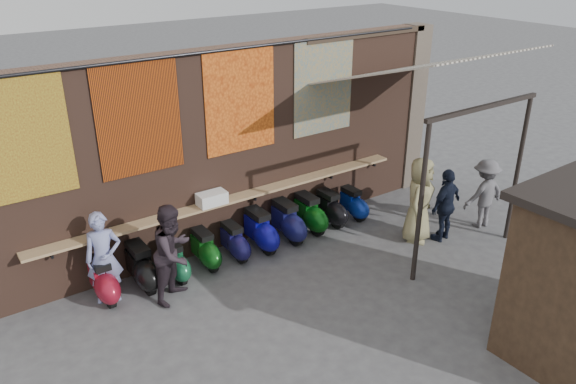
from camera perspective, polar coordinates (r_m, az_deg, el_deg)
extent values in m
plane|color=#474749|center=(10.03, 1.54, -11.04)|extent=(70.00, 70.00, 0.00)
cube|color=brown|center=(11.13, -6.60, 4.22)|extent=(10.00, 0.40, 4.00)
cube|color=#4C4238|center=(14.20, 12.30, 8.29)|extent=(0.50, 0.50, 4.00)
cube|color=#9E7A51|center=(11.18, -5.47, -0.65)|extent=(8.00, 0.32, 0.05)
cube|color=white|center=(10.88, -7.74, -0.65)|extent=(0.56, 0.32, 0.24)
cube|color=maroon|center=(9.55, -25.57, 4.82)|extent=(1.50, 0.02, 2.00)
cube|color=#C0430B|center=(9.98, -14.90, 7.21)|extent=(1.50, 0.02, 2.00)
cube|color=orange|center=(10.79, -4.87, 9.20)|extent=(1.50, 0.02, 2.00)
cube|color=#276590|center=(11.87, 3.63, 10.67)|extent=(1.50, 0.02, 2.00)
cylinder|color=black|center=(10.42, -6.51, 14.12)|extent=(9.50, 0.06, 0.06)
imported|color=#7E84B8|center=(10.12, -18.20, -6.38)|extent=(0.70, 0.55, 1.68)
imported|color=#292027|center=(9.87, -11.54, -6.05)|extent=(1.10, 1.05, 1.79)
imported|color=black|center=(12.01, 15.73, -1.28)|extent=(0.97, 0.52, 1.58)
imported|color=#5E5C61|center=(12.84, 19.31, -0.14)|extent=(1.07, 0.70, 1.55)
imported|color=#948C5E|center=(11.82, 13.20, -0.79)|extent=(1.06, 0.94, 1.82)
cube|color=gold|center=(9.48, 25.12, -2.70)|extent=(1.20, 0.07, 0.50)
cube|color=#473321|center=(9.90, 24.17, -7.48)|extent=(1.97, 0.14, 0.06)
cube|color=beige|center=(11.44, 13.59, 12.34)|extent=(3.20, 3.28, 0.97)
cube|color=#33261C|center=(12.46, 8.23, 15.59)|extent=(3.30, 0.08, 0.12)
cube|color=black|center=(10.63, 19.31, 8.14)|extent=(3.00, 0.08, 0.08)
cylinder|color=black|center=(10.12, 13.33, -1.23)|extent=(0.09, 0.09, 3.10)
cylinder|color=black|center=(12.22, 22.29, 2.09)|extent=(0.09, 0.09, 3.10)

